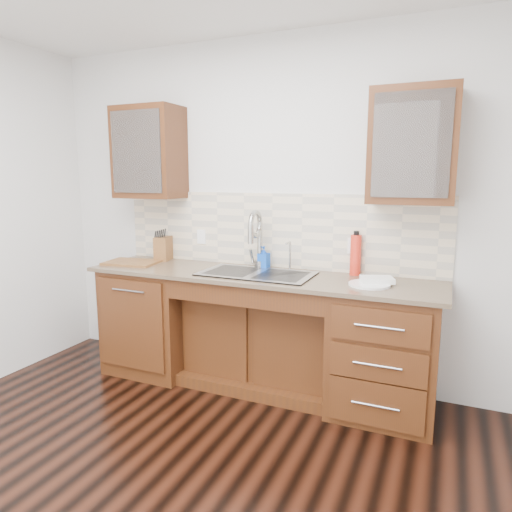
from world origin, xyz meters
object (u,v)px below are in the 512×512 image
at_px(knife_block, 163,248).
at_px(soap_bottle, 264,257).
at_px(water_bottle, 356,255).
at_px(cutting_board, 132,262).
at_px(plate, 369,284).

bearing_deg(knife_block, soap_bottle, -12.73).
height_order(soap_bottle, water_bottle, water_bottle).
distance_m(soap_bottle, knife_block, 0.94).
bearing_deg(cutting_board, water_bottle, 9.17).
bearing_deg(plate, knife_block, 172.25).
xyz_separation_m(water_bottle, knife_block, (-1.66, -0.05, -0.05)).
height_order(soap_bottle, knife_block, knife_block).
bearing_deg(plate, cutting_board, 179.86).
xyz_separation_m(water_bottle, cutting_board, (-1.81, -0.29, -0.14)).
distance_m(plate, knife_block, 1.83).
height_order(plate, knife_block, knife_block).
relative_size(soap_bottle, knife_block, 0.87).
bearing_deg(soap_bottle, cutting_board, -162.55).
bearing_deg(knife_block, cutting_board, -135.17).
bearing_deg(water_bottle, knife_block, -178.29).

